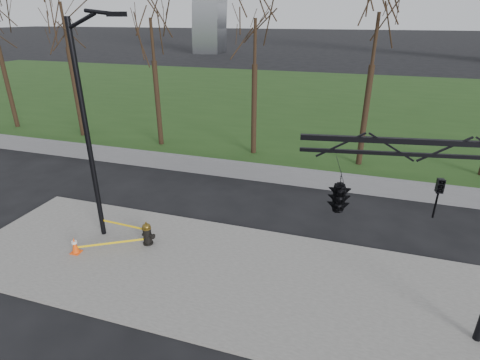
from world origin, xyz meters
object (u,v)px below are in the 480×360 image
(street_light, at_px, (90,121))
(traffic_signal_mast, at_px, (373,195))
(fire_hydrant, at_px, (148,234))
(traffic_cone, at_px, (75,245))

(street_light, bearing_deg, traffic_signal_mast, -4.56)
(fire_hydrant, xyz_separation_m, traffic_signal_mast, (7.51, -1.91, 3.62))
(fire_hydrant, distance_m, street_light, 4.56)
(fire_hydrant, distance_m, traffic_signal_mast, 8.55)
(street_light, distance_m, traffic_signal_mast, 9.58)
(traffic_signal_mast, bearing_deg, street_light, 158.52)
(fire_hydrant, xyz_separation_m, street_light, (-1.84, 0.09, 4.17))
(traffic_cone, bearing_deg, fire_hydrant, 30.70)
(traffic_cone, xyz_separation_m, traffic_signal_mast, (9.72, -0.60, 3.73))
(traffic_cone, bearing_deg, traffic_signal_mast, -3.51)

